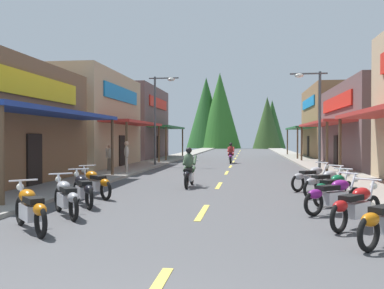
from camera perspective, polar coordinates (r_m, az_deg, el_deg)
name	(u,v)px	position (r m, az deg, el deg)	size (l,w,h in m)	color
ground	(232,164)	(32.16, 5.44, -2.64)	(9.33, 88.20, 0.10)	#4C4C4F
sidewalk_left	(156,162)	(32.89, -4.82, -2.37)	(2.38, 88.20, 0.12)	gray
sidewalk_right	(312,163)	(32.47, 15.83, -2.44)	(2.38, 88.20, 0.12)	gray
centerline_dashes	(234,162)	(34.71, 5.59, -2.29)	(0.16, 62.08, 0.01)	#E0C64C
storefront_left_middle	(76,121)	(29.20, -15.25, 3.07)	(8.03, 9.92, 6.11)	tan
storefront_left_far	(126,123)	(39.92, -8.80, 2.81)	(7.87, 10.19, 6.54)	brown
storefront_right_far	(350,122)	(43.87, 20.44, 2.78)	(9.67, 11.18, 6.83)	olive
streetlamp_left	(159,108)	(28.78, -4.41, 4.91)	(2.02, 0.30, 6.06)	#474C51
streetlamp_right	(314,106)	(24.34, 16.03, 4.96)	(2.02, 0.30, 5.57)	#474C51
motorcycle_parked_right_1	(356,206)	(9.86, 21.16, -7.65)	(1.47, 1.69, 1.04)	black
motorcycle_parked_right_2	(334,195)	(11.53, 18.52, -6.40)	(1.76, 1.38, 1.04)	black
motorcycle_parked_right_3	(334,188)	(13.06, 18.47, -5.54)	(1.48, 1.68, 1.04)	black
motorcycle_parked_right_4	(325,182)	(14.58, 17.45, -4.86)	(1.67, 1.49, 1.04)	black
motorcycle_parked_right_5	(312,177)	(16.27, 15.78, -4.26)	(1.72, 1.44, 1.04)	black
motorcycle_parked_left_0	(30,208)	(9.51, -20.86, -7.96)	(1.54, 1.62, 1.04)	black
motorcycle_parked_left_1	(66,197)	(11.02, -16.55, -6.72)	(1.39, 1.75, 1.04)	black
motorcycle_parked_left_2	(83,189)	(12.54, -14.43, -5.79)	(1.31, 1.81, 1.04)	black
motorcycle_parked_left_3	(95,183)	(14.12, -12.90, -5.03)	(1.65, 1.52, 1.04)	black
rider_cruising_lead	(189,170)	(16.82, -0.39, -3.49)	(0.60, 2.14, 1.57)	black
rider_cruising_trailing	(231,155)	(32.30, 5.23, -1.37)	(0.60, 2.14, 1.57)	black
pedestrian_by_shop	(127,155)	(22.75, -8.77, -1.41)	(0.35, 0.55, 1.76)	#B2A599
pedestrian_browsing	(110,156)	(24.08, -10.96, -1.57)	(0.54, 0.37, 1.58)	#726659
treeline_backdrop	(226,114)	(79.02, 4.56, 4.08)	(18.37, 8.74, 13.96)	#2A5523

